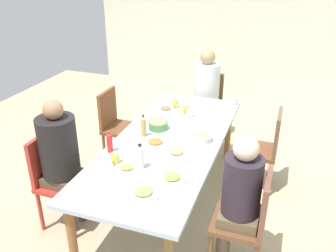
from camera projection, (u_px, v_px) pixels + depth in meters
The scene contains 27 objects.
ground_plane at pixel (168, 202), 3.75m from camera, with size 7.36×7.36×0.00m, color tan.
wall_left at pixel (232, 24), 5.85m from camera, with size 0.12×4.57×2.60m, color silver.
dining_table at pixel (168, 146), 3.47m from camera, with size 2.42×0.99×0.73m.
chair_0 at pixel (116, 122), 4.31m from camera, with size 0.40×0.40×0.90m.
chair_1 at pixel (207, 102), 4.88m from camera, with size 0.40×0.40×0.90m.
person_1 at pixel (206, 88), 4.70m from camera, with size 0.34×0.34×1.25m.
chair_2 at pixel (249, 218), 2.76m from camera, with size 0.40×0.40×0.90m.
person_2 at pixel (240, 194), 2.70m from camera, with size 0.30×0.30×1.20m.
chair_3 at pixel (56, 175), 3.28m from camera, with size 0.40×0.40×0.90m.
person_3 at pixel (60, 154), 3.15m from camera, with size 0.33×0.33×1.26m.
chair_4 at pixel (265, 146), 3.79m from camera, with size 0.40×0.40×0.90m.
plate_0 at pixel (155, 143), 3.37m from camera, with size 0.25×0.25×0.04m.
plate_1 at pixel (143, 192), 2.66m from camera, with size 0.26×0.26×0.04m.
plate_2 at pixel (176, 153), 3.19m from camera, with size 0.23×0.23×0.04m.
plate_3 at pixel (166, 109), 4.10m from camera, with size 0.22×0.22×0.04m.
plate_4 at pixel (172, 178), 2.84m from camera, with size 0.23×0.23×0.04m.
plate_5 at pixel (127, 168), 2.97m from camera, with size 0.20×0.20×0.04m.
bowl_0 at pixel (202, 137), 3.41m from camera, with size 0.19×0.19×0.08m.
bowl_1 at pixel (158, 124), 3.64m from camera, with size 0.20×0.20×0.10m.
cup_0 at pixel (190, 113), 3.90m from camera, with size 0.11×0.07×0.09m.
cup_1 at pixel (115, 158), 3.04m from camera, with size 0.11×0.08×0.09m.
cup_2 at pixel (234, 101), 4.23m from camera, with size 0.12×0.08×0.08m.
cup_3 at pixel (175, 104), 4.14m from camera, with size 0.11×0.07×0.09m.
cup_4 at pixel (186, 109), 4.01m from camera, with size 0.12×0.09×0.09m.
bottle_0 at pixel (140, 157), 2.94m from camera, with size 0.06×0.06×0.23m.
bottle_1 at pixel (110, 142), 3.20m from camera, with size 0.05×0.05×0.21m.
bottle_2 at pixel (143, 126), 3.47m from camera, with size 0.05×0.05×0.23m.
Camera 1 is at (2.87, 1.01, 2.34)m, focal length 38.60 mm.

